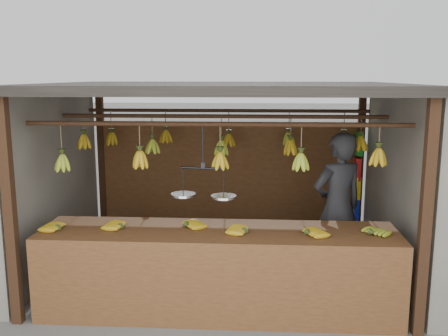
{
  "coord_description": "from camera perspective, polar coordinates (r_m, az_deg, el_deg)",
  "views": [
    {
      "loc": [
        0.4,
        -6.1,
        2.49
      ],
      "look_at": [
        0.0,
        0.3,
        1.3
      ],
      "focal_mm": 40.0,
      "sensor_mm": 36.0,
      "label": 1
    }
  ],
  "objects": [
    {
      "name": "bag_bundles",
      "position": [
        7.76,
        14.96,
        -1.03
      ],
      "size": [
        0.08,
        0.26,
        1.34
      ],
      "color": "#199926",
      "rests_on": "ground"
    },
    {
      "name": "ground",
      "position": [
        6.6,
        -0.16,
        -11.65
      ],
      "size": [
        80.0,
        80.0,
        0.0
      ],
      "primitive_type": "plane",
      "color": "#5B5B57"
    },
    {
      "name": "vendor",
      "position": [
        6.23,
        12.85,
        -4.4
      ],
      "size": [
        0.79,
        0.68,
        1.83
      ],
      "primitive_type": "imported",
      "rotation": [
        0.0,
        0.0,
        3.57
      ],
      "color": "#262628",
      "rests_on": "ground"
    },
    {
      "name": "counter",
      "position": [
        5.19,
        -0.76,
        -9.52
      ],
      "size": [
        3.74,
        0.85,
        0.96
      ],
      "color": "brown",
      "rests_on": "ground"
    },
    {
      "name": "hanging_bananas",
      "position": [
        6.18,
        -0.15,
        2.41
      ],
      "size": [
        3.59,
        2.21,
        0.38
      ],
      "color": "#92A523",
      "rests_on": "ground"
    },
    {
      "name": "balance_scale",
      "position": [
        5.27,
        -2.39,
        -2.73
      ],
      "size": [
        0.69,
        0.32,
        0.77
      ],
      "color": "black",
      "rests_on": "ground"
    },
    {
      "name": "stall",
      "position": [
        6.46,
        0.02,
        5.91
      ],
      "size": [
        4.3,
        3.3,
        2.4
      ],
      "color": "black",
      "rests_on": "ground"
    }
  ]
}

